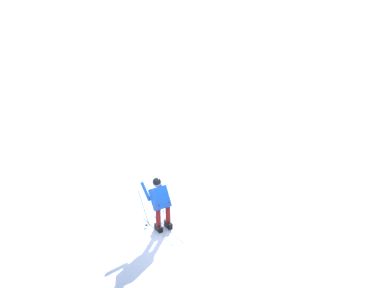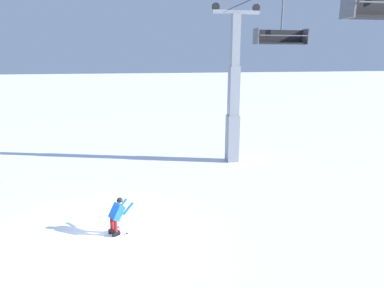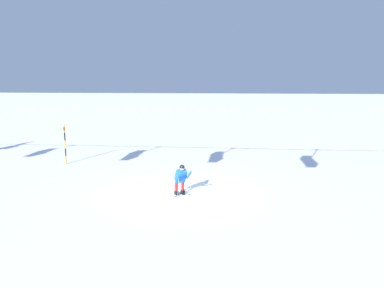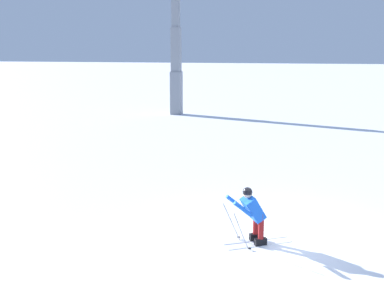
# 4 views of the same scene
# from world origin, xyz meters

# --- Properties ---
(ground_plane) EXTENTS (260.00, 260.00, 0.00)m
(ground_plane) POSITION_xyz_m (0.00, 0.00, 0.00)
(ground_plane) COLOR white
(skier_carving_main) EXTENTS (1.23, 1.63, 1.50)m
(skier_carving_main) POSITION_xyz_m (-0.06, 0.58, 0.78)
(skier_carving_main) COLOR white
(skier_carving_main) RESTS_ON ground_plane
(lift_tower_near) EXTENTS (0.71, 2.84, 9.30)m
(lift_tower_near) POSITION_xyz_m (-7.90, 7.56, 3.92)
(lift_tower_near) COLOR gray
(lift_tower_near) RESTS_ON ground_plane
(chairlift_seat_nearest) EXTENTS (0.61, 2.25, 2.35)m
(chairlift_seat_nearest) POSITION_xyz_m (-2.07, 7.56, 7.19)
(chairlift_seat_nearest) COLOR black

